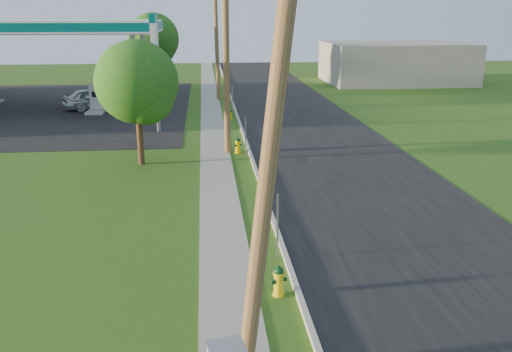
{
  "coord_description": "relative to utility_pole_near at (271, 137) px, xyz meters",
  "views": [
    {
      "loc": [
        -1.73,
        -10.04,
        6.85
      ],
      "look_at": [
        0.0,
        8.0,
        1.4
      ],
      "focal_mm": 38.0,
      "sensor_mm": 36.0,
      "label": 1
    }
  ],
  "objects": [
    {
      "name": "hydrant_mid",
      "position": [
        0.51,
        17.81,
        -4.4
      ],
      "size": [
        0.43,
        0.38,
        0.83
      ],
      "color": "#FFC900",
      "rests_on": "ground"
    },
    {
      "name": "utility_pole_near",
      "position": [
        0.0,
        0.0,
        0.0
      ],
      "size": [
        1.4,
        0.32,
        9.48
      ],
      "color": "brown",
      "rests_on": "ground"
    },
    {
      "name": "fuel_pump_ne",
      "position": [
        -8.9,
        31.0,
        -4.08
      ],
      "size": [
        1.2,
        3.2,
        1.9
      ],
      "color": "#A9A79B",
      "rests_on": "ground"
    },
    {
      "name": "sign_post_far",
      "position": [
        0.85,
        29.2,
        -3.8
      ],
      "size": [
        0.05,
        0.04,
        2.0
      ],
      "primitive_type": "cube",
      "color": "gray",
      "rests_on": "ground"
    },
    {
      "name": "hydrant_far",
      "position": [
        0.61,
        26.89,
        -4.47
      ],
      "size": [
        0.36,
        0.32,
        0.68
      ],
      "color": "yellow",
      "rests_on": "ground"
    },
    {
      "name": "road",
      "position": [
        5.1,
        11.0,
        -4.79
      ],
      "size": [
        8.0,
        120.0,
        0.02
      ],
      "primitive_type": "cube",
      "color": "black",
      "rests_on": "ground"
    },
    {
      "name": "tree_lot",
      "position": [
        -5.45,
        41.72,
        -0.31
      ],
      "size": [
        4.61,
        4.61,
        6.98
      ],
      "color": "#3C2718",
      "rests_on": "ground"
    },
    {
      "name": "ground_plane",
      "position": [
        0.6,
        1.0,
        -4.8
      ],
      "size": [
        140.0,
        140.0,
        0.0
      ],
      "primitive_type": "plane",
      "color": "#365619",
      "rests_on": "ground"
    },
    {
      "name": "utility_pole_mid",
      "position": [
        -0.0,
        18.0,
        0.15
      ],
      "size": [
        1.4,
        0.32,
        9.8
      ],
      "color": "brown",
      "rests_on": "ground"
    },
    {
      "name": "curb",
      "position": [
        1.1,
        11.0,
        -4.73
      ],
      "size": [
        0.15,
        120.0,
        0.15
      ],
      "primitive_type": "cube",
      "color": "#A9A79B",
      "rests_on": "ground"
    },
    {
      "name": "sidewalk",
      "position": [
        -0.65,
        11.0,
        -4.79
      ],
      "size": [
        1.5,
        120.0,
        0.03
      ],
      "primitive_type": "cube",
      "color": "#99978B",
      "rests_on": "ground"
    },
    {
      "name": "hydrant_near",
      "position": [
        0.61,
        3.11,
        -4.4
      ],
      "size": [
        0.43,
        0.38,
        0.83
      ],
      "color": "yellow",
      "rests_on": "ground"
    },
    {
      "name": "distant_building",
      "position": [
        18.6,
        46.0,
        -2.8
      ],
      "size": [
        14.0,
        10.0,
        4.0
      ],
      "primitive_type": "cube",
      "color": "gray",
      "rests_on": "ground"
    },
    {
      "name": "sign_post_mid",
      "position": [
        0.85,
        17.0,
        -3.8
      ],
      "size": [
        0.05,
        0.04,
        2.0
      ],
      "primitive_type": "cube",
      "color": "gray",
      "rests_on": "ground"
    },
    {
      "name": "utility_pole_far",
      "position": [
        -0.0,
        36.0,
        0.0
      ],
      "size": [
        1.4,
        0.32,
        9.5
      ],
      "color": "brown",
      "rests_on": "ground"
    },
    {
      "name": "price_pylon",
      "position": [
        -3.9,
        23.5,
        0.63
      ],
      "size": [
        0.34,
        2.04,
        6.85
      ],
      "color": "gray",
      "rests_on": "ground"
    },
    {
      "name": "fuel_pump_se",
      "position": [
        -8.9,
        35.0,
        -4.08
      ],
      "size": [
        1.2,
        3.2,
        1.9
      ],
      "color": "#A9A79B",
      "rests_on": "ground"
    },
    {
      "name": "forecourt",
      "position": [
        -15.4,
        33.0,
        -4.79
      ],
      "size": [
        26.0,
        28.0,
        0.02
      ],
      "primitive_type": "cube",
      "color": "black",
      "rests_on": "ground"
    },
    {
      "name": "tree_verge",
      "position": [
        -4.07,
        16.08,
        -1.09
      ],
      "size": [
        3.81,
        3.81,
        5.77
      ],
      "color": "#3C2718",
      "rests_on": "ground"
    },
    {
      "name": "car_silver",
      "position": [
        -9.19,
        32.12,
        -4.01
      ],
      "size": [
        5.03,
        3.6,
        1.59
      ],
      "primitive_type": "imported",
      "rotation": [
        0.0,
        0.0,
        1.99
      ],
      "color": "silver",
      "rests_on": "ground"
    },
    {
      "name": "gas_canopy",
      "position": [
        -13.4,
        33.0,
        1.09
      ],
      "size": [
        18.18,
        9.18,
        6.4
      ],
      "color": "silver",
      "rests_on": "ground"
    },
    {
      "name": "sign_post_near",
      "position": [
        0.85,
        5.2,
        -3.8
      ],
      "size": [
        0.05,
        0.04,
        2.0
      ],
      "primitive_type": "cube",
      "color": "gray",
      "rests_on": "ground"
    }
  ]
}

